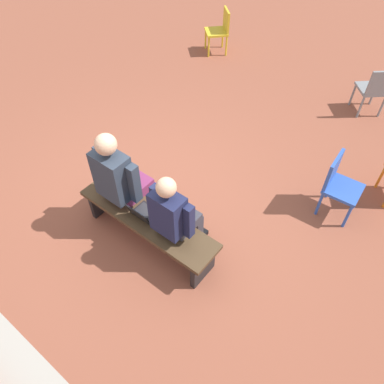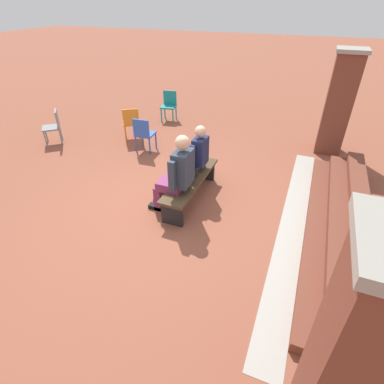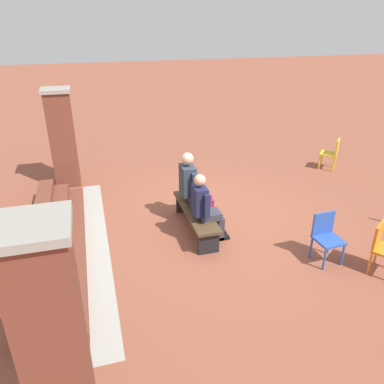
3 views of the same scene
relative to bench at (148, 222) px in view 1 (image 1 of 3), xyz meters
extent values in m
plane|color=brown|center=(0.33, -0.40, -0.35)|extent=(60.00, 60.00, 0.00)
cube|color=#A8A399|center=(0.00, 1.87, -0.35)|extent=(5.37, 0.40, 0.01)
cube|color=#4C3823|center=(0.00, 0.00, 0.07)|extent=(1.80, 0.44, 0.05)
cube|color=black|center=(-0.80, 0.00, -0.15)|extent=(0.06, 0.37, 0.40)
cube|color=black|center=(0.80, 0.00, -0.15)|extent=(0.06, 0.37, 0.40)
cube|color=#383842|center=(-0.37, -0.16, 0.15)|extent=(0.31, 0.37, 0.13)
cube|color=#383842|center=(-0.45, -0.35, -0.13)|extent=(0.10, 0.11, 0.45)
cube|color=black|center=(-0.45, -0.40, -0.32)|extent=(0.10, 0.22, 0.06)
cube|color=#383842|center=(-0.29, -0.35, -0.13)|extent=(0.10, 0.11, 0.45)
cube|color=black|center=(-0.29, -0.40, -0.32)|extent=(0.10, 0.22, 0.06)
cube|color=#1E2347|center=(-0.37, 0.04, 0.47)|extent=(0.35, 0.22, 0.52)
cube|color=#195133|center=(-0.37, -0.08, 0.44)|extent=(0.05, 0.01, 0.31)
cube|color=#1E2347|center=(-0.59, -0.03, 0.45)|extent=(0.08, 0.09, 0.44)
cube|color=#1E2347|center=(-0.15, -0.03, 0.45)|extent=(0.08, 0.09, 0.44)
sphere|color=#DBAD89|center=(-0.37, 0.04, 0.86)|extent=(0.20, 0.20, 0.20)
cube|color=#7F2D5B|center=(0.42, -0.19, 0.16)|extent=(0.36, 0.42, 0.15)
cube|color=#7F2D5B|center=(0.33, -0.40, -0.13)|extent=(0.12, 0.13, 0.45)
cube|color=black|center=(0.33, -0.47, -0.32)|extent=(0.12, 0.25, 0.07)
cube|color=#7F2D5B|center=(0.52, -0.40, -0.13)|extent=(0.12, 0.13, 0.45)
cube|color=black|center=(0.52, -0.47, -0.32)|extent=(0.12, 0.25, 0.07)
cube|color=#2D3847|center=(0.42, 0.04, 0.53)|extent=(0.40, 0.25, 0.59)
cube|color=#2D3847|center=(0.17, -0.03, 0.51)|extent=(0.10, 0.11, 0.50)
cube|color=#2D3847|center=(0.68, -0.03, 0.51)|extent=(0.10, 0.11, 0.50)
sphere|color=#DBAD89|center=(0.42, 0.04, 0.97)|extent=(0.23, 0.23, 0.23)
cube|color=black|center=(0.03, -0.04, 0.11)|extent=(0.32, 0.22, 0.02)
cube|color=#2D2D33|center=(0.03, -0.05, 0.12)|extent=(0.29, 0.15, 0.00)
cube|color=black|center=(0.03, 0.10, 0.21)|extent=(0.32, 0.07, 0.19)
cube|color=#33519E|center=(0.03, 0.09, 0.21)|extent=(0.28, 0.06, 0.17)
cube|color=gold|center=(2.16, -4.35, 0.07)|extent=(0.59, 0.59, 0.04)
cube|color=gold|center=(2.03, -4.49, 0.29)|extent=(0.32, 0.30, 0.40)
cylinder|color=gold|center=(2.41, -4.34, -0.15)|extent=(0.04, 0.04, 0.40)
cylinder|color=gold|center=(2.15, -4.10, -0.15)|extent=(0.04, 0.04, 0.40)
cylinder|color=gold|center=(2.16, -4.60, -0.15)|extent=(0.04, 0.04, 0.40)
cylinder|color=gold|center=(1.90, -4.36, -0.15)|extent=(0.04, 0.04, 0.40)
cylinder|color=orange|center=(-1.84, -2.59, -0.15)|extent=(0.04, 0.04, 0.40)
cube|color=#2D56B7|center=(-1.57, -1.82, 0.07)|extent=(0.45, 0.45, 0.04)
cube|color=#2D56B7|center=(-1.38, -1.81, 0.29)|extent=(0.06, 0.40, 0.40)
cylinder|color=#2D56B7|center=(-1.76, -1.66, -0.15)|extent=(0.04, 0.04, 0.40)
cylinder|color=#2D56B7|center=(-1.74, -2.01, -0.15)|extent=(0.04, 0.04, 0.40)
cylinder|color=#2D56B7|center=(-1.40, -1.63, -0.15)|extent=(0.04, 0.04, 0.40)
cylinder|color=#2D56B7|center=(-1.38, -1.99, -0.15)|extent=(0.04, 0.04, 0.40)
cube|color=gray|center=(-1.04, -4.23, 0.07)|extent=(0.59, 0.59, 0.04)
cube|color=gray|center=(-1.16, -4.09, 0.29)|extent=(0.32, 0.30, 0.40)
cylinder|color=gray|center=(-1.05, -4.49, -0.15)|extent=(0.04, 0.04, 0.40)
cylinder|color=gray|center=(-0.78, -4.24, -0.15)|extent=(0.04, 0.04, 0.40)
cylinder|color=gray|center=(-1.29, -4.22, -0.15)|extent=(0.04, 0.04, 0.40)
cylinder|color=gray|center=(-1.02, -3.98, -0.15)|extent=(0.04, 0.04, 0.40)
camera|label=1|loc=(-2.04, 1.77, 3.41)|focal=35.00mm
camera|label=2|loc=(4.29, 1.77, 2.85)|focal=28.00mm
camera|label=3|loc=(-5.99, 1.77, 3.41)|focal=35.00mm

